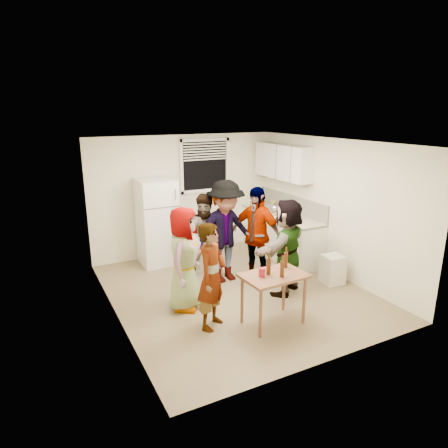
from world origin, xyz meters
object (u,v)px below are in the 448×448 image
guest_grey (185,307)px  guest_back_right (225,280)px  wine_bottle (262,205)px  guest_orange (285,291)px  trash_bin (333,270)px  serving_table (272,323)px  refrigerator (157,222)px  red_cup (262,276)px  guest_stripe (212,326)px  kettle (274,212)px  blue_cup (292,221)px  beer_bottle_table (268,274)px  guest_back_left (208,277)px  beer_bottle_counter (297,222)px  guest_black (255,280)px

guest_grey → guest_back_right: bearing=-18.2°
wine_bottle → guest_orange: wine_bottle is taller
trash_bin → guest_orange: (-0.96, 0.08, -0.25)m
serving_table → guest_grey: serving_table is taller
refrigerator → wine_bottle: refrigerator is taller
guest_orange → red_cup: bearing=7.3°
refrigerator → guest_stripe: 2.85m
kettle → red_cup: kettle is taller
blue_cup → serving_table: (-1.58, -1.72, -0.90)m
beer_bottle_table → guest_orange: beer_bottle_table is taller
blue_cup → guest_orange: 1.53m
blue_cup → guest_grey: size_ratio=0.08×
guest_stripe → guest_orange: guest_orange is taller
trash_bin → guest_back_left: size_ratio=0.33×
wine_bottle → guest_back_left: (-1.93, -1.19, -0.90)m
beer_bottle_counter → blue_cup: (-0.07, 0.08, 0.00)m
beer_bottle_table → guest_grey: 1.52m
serving_table → guest_back_right: serving_table is taller
refrigerator → beer_bottle_counter: refrigerator is taller
guest_back_left → guest_orange: size_ratio=0.97×
guest_back_right → guest_back_left: bearing=127.6°
guest_back_left → guest_black: 0.88m
serving_table → guest_back_left: serving_table is taller
beer_bottle_table → guest_black: bearing=65.2°
blue_cup → red_cup: 2.45m
refrigerator → beer_bottle_counter: bearing=-30.9°
serving_table → guest_back_right: bearing=86.7°
kettle → guest_black: (-1.13, -1.09, -0.90)m
guest_grey → guest_orange: size_ratio=1.00×
guest_stripe → beer_bottle_counter: bearing=-10.2°
blue_cup → trash_bin: (0.16, -1.03, -0.65)m
kettle → blue_cup: 0.78m
kettle → guest_stripe: kettle is taller
kettle → guest_black: bearing=-142.5°
beer_bottle_table → guest_back_left: size_ratio=0.15×
refrigerator → wine_bottle: bearing=1.7°
serving_table → guest_stripe: size_ratio=0.59×
wine_bottle → beer_bottle_table: 3.60m
guest_stripe → guest_black: (1.38, 1.08, 0.00)m
wine_bottle → blue_cup: size_ratio=2.47×
blue_cup → guest_stripe: 2.91m
refrigerator → red_cup: bearing=-80.2°
blue_cup → guest_back_right: size_ratio=0.07×
red_cup → guest_back_right: bearing=80.3°
beer_bottle_table → guest_black: beer_bottle_table is taller
kettle → beer_bottle_counter: same height
blue_cup → guest_orange: bearing=-130.1°
wine_bottle → trash_bin: wine_bottle is taller
beer_bottle_table → blue_cup: bearing=45.6°
trash_bin → red_cup: size_ratio=4.24×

